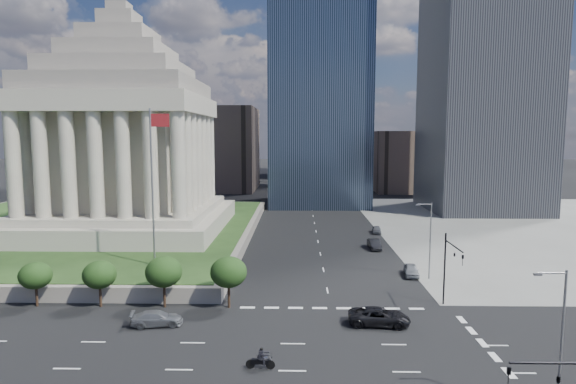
{
  "coord_description": "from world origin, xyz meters",
  "views": [
    {
      "loc": [
        -3.61,
        -36.07,
        18.46
      ],
      "look_at": [
        -4.59,
        12.45,
        12.79
      ],
      "focal_mm": 30.0,
      "sensor_mm": 36.0,
      "label": 1
    }
  ],
  "objects_px": {
    "street_lamp_north": "(429,236)",
    "parked_sedan_near": "(411,270)",
    "pickup_truck": "(379,317)",
    "suv_grey": "(157,318)",
    "traffic_signal_ne": "(450,262)",
    "war_memorial": "(124,119)",
    "street_lamp_south": "(560,335)",
    "parked_sedan_far": "(377,230)",
    "flagpole": "(153,179)",
    "motorcycle_trail": "(260,358)",
    "parked_sedan_mid": "(374,244)"
  },
  "relations": [
    {
      "from": "war_memorial",
      "to": "street_lamp_north",
      "type": "height_order",
      "value": "war_memorial"
    },
    {
      "from": "war_memorial",
      "to": "traffic_signal_ne",
      "type": "height_order",
      "value": "war_memorial"
    },
    {
      "from": "street_lamp_north",
      "to": "pickup_truck",
      "type": "height_order",
      "value": "street_lamp_north"
    },
    {
      "from": "pickup_truck",
      "to": "motorcycle_trail",
      "type": "distance_m",
      "value": 14.31
    },
    {
      "from": "war_memorial",
      "to": "parked_sedan_mid",
      "type": "relative_size",
      "value": 8.12
    },
    {
      "from": "pickup_truck",
      "to": "parked_sedan_near",
      "type": "bearing_deg",
      "value": -17.75
    },
    {
      "from": "flagpole",
      "to": "street_lamp_south",
      "type": "bearing_deg",
      "value": -40.47
    },
    {
      "from": "traffic_signal_ne",
      "to": "suv_grey",
      "type": "distance_m",
      "value": 30.57
    },
    {
      "from": "parked_sedan_far",
      "to": "parked_sedan_near",
      "type": "bearing_deg",
      "value": -83.05
    },
    {
      "from": "street_lamp_north",
      "to": "parked_sedan_near",
      "type": "relative_size",
      "value": 2.22
    },
    {
      "from": "war_memorial",
      "to": "suv_grey",
      "type": "bearing_deg",
      "value": -66.94
    },
    {
      "from": "street_lamp_north",
      "to": "parked_sedan_far",
      "type": "relative_size",
      "value": 2.48
    },
    {
      "from": "street_lamp_north",
      "to": "war_memorial",
      "type": "bearing_deg",
      "value": 154.08
    },
    {
      "from": "suv_grey",
      "to": "street_lamp_north",
      "type": "bearing_deg",
      "value": -71.98
    },
    {
      "from": "flagpole",
      "to": "street_lamp_south",
      "type": "distance_m",
      "value": 46.81
    },
    {
      "from": "parked_sedan_mid",
      "to": "street_lamp_north",
      "type": "bearing_deg",
      "value": -77.54
    },
    {
      "from": "suv_grey",
      "to": "parked_sedan_near",
      "type": "distance_m",
      "value": 33.71
    },
    {
      "from": "traffic_signal_ne",
      "to": "suv_grey",
      "type": "bearing_deg",
      "value": -170.9
    },
    {
      "from": "street_lamp_north",
      "to": "parked_sedan_far",
      "type": "xyz_separation_m",
      "value": [
        -1.83,
        29.46,
        -4.98
      ]
    },
    {
      "from": "war_memorial",
      "to": "flagpole",
      "type": "height_order",
      "value": "war_memorial"
    },
    {
      "from": "pickup_truck",
      "to": "parked_sedan_mid",
      "type": "relative_size",
      "value": 1.26
    },
    {
      "from": "traffic_signal_ne",
      "to": "motorcycle_trail",
      "type": "height_order",
      "value": "traffic_signal_ne"
    },
    {
      "from": "street_lamp_south",
      "to": "parked_sedan_far",
      "type": "xyz_separation_m",
      "value": [
        -1.83,
        60.46,
        -4.98
      ]
    },
    {
      "from": "flagpole",
      "to": "traffic_signal_ne",
      "type": "height_order",
      "value": "flagpole"
    },
    {
      "from": "flagpole",
      "to": "motorcycle_trail",
      "type": "height_order",
      "value": "flagpole"
    },
    {
      "from": "parked_sedan_far",
      "to": "street_lamp_north",
      "type": "bearing_deg",
      "value": -79.5
    },
    {
      "from": "parked_sedan_near",
      "to": "motorcycle_trail",
      "type": "distance_m",
      "value": 31.65
    },
    {
      "from": "parked_sedan_far",
      "to": "motorcycle_trail",
      "type": "relative_size",
      "value": 1.7
    },
    {
      "from": "suv_grey",
      "to": "pickup_truck",
      "type": "bearing_deg",
      "value": -98.08
    },
    {
      "from": "street_lamp_south",
      "to": "parked_sedan_mid",
      "type": "relative_size",
      "value": 2.08
    },
    {
      "from": "pickup_truck",
      "to": "street_lamp_north",
      "type": "bearing_deg",
      "value": -24.82
    },
    {
      "from": "street_lamp_north",
      "to": "parked_sedan_far",
      "type": "distance_m",
      "value": 29.94
    },
    {
      "from": "parked_sedan_near",
      "to": "parked_sedan_mid",
      "type": "xyz_separation_m",
      "value": [
        -2.5,
        15.15,
        0.02
      ]
    },
    {
      "from": "street_lamp_north",
      "to": "suv_grey",
      "type": "distance_m",
      "value": 35.0
    },
    {
      "from": "street_lamp_south",
      "to": "street_lamp_north",
      "type": "bearing_deg",
      "value": 90.0
    },
    {
      "from": "flagpole",
      "to": "traffic_signal_ne",
      "type": "distance_m",
      "value": 36.69
    },
    {
      "from": "traffic_signal_ne",
      "to": "pickup_truck",
      "type": "distance_m",
      "value": 10.1
    },
    {
      "from": "war_memorial",
      "to": "street_lamp_south",
      "type": "xyz_separation_m",
      "value": [
        47.33,
        -54.0,
        -15.74
      ]
    },
    {
      "from": "traffic_signal_ne",
      "to": "parked_sedan_mid",
      "type": "bearing_deg",
      "value": 97.18
    },
    {
      "from": "flagpole",
      "to": "street_lamp_north",
      "type": "distance_m",
      "value": 35.95
    },
    {
      "from": "motorcycle_trail",
      "to": "war_memorial",
      "type": "bearing_deg",
      "value": 122.32
    },
    {
      "from": "traffic_signal_ne",
      "to": "suv_grey",
      "type": "xyz_separation_m",
      "value": [
        -29.86,
        -4.78,
        -4.52
      ]
    },
    {
      "from": "street_lamp_south",
      "to": "parked_sedan_near",
      "type": "bearing_deg",
      "value": 93.24
    },
    {
      "from": "flagpole",
      "to": "street_lamp_north",
      "type": "xyz_separation_m",
      "value": [
        35.16,
        1.0,
        -7.45
      ]
    },
    {
      "from": "pickup_truck",
      "to": "street_lamp_south",
      "type": "bearing_deg",
      "value": -145.11
    },
    {
      "from": "street_lamp_south",
      "to": "traffic_signal_ne",
      "type": "bearing_deg",
      "value": 92.41
    },
    {
      "from": "suv_grey",
      "to": "parked_sedan_near",
      "type": "xyz_separation_m",
      "value": [
        28.86,
        17.42,
        0.04
      ]
    },
    {
      "from": "street_lamp_south",
      "to": "street_lamp_north",
      "type": "distance_m",
      "value": 31.0
    },
    {
      "from": "suv_grey",
      "to": "parked_sedan_far",
      "type": "relative_size",
      "value": 1.24
    },
    {
      "from": "pickup_truck",
      "to": "suv_grey",
      "type": "distance_m",
      "value": 21.8
    }
  ]
}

